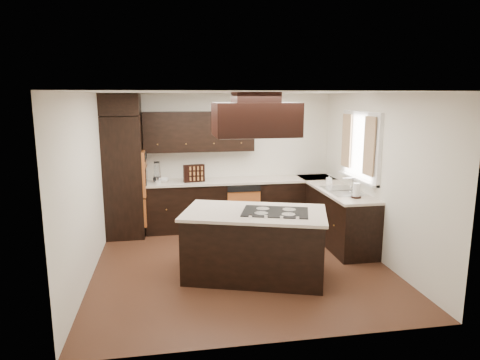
{
  "coord_description": "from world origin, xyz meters",
  "views": [
    {
      "loc": [
        -1.02,
        -5.9,
        2.46
      ],
      "look_at": [
        0.1,
        0.6,
        1.15
      ],
      "focal_mm": 32.0,
      "sensor_mm": 36.0,
      "label": 1
    }
  ],
  "objects_px": {
    "oven_column": "(124,177)",
    "island": "(254,245)",
    "range_hood": "(255,119)",
    "spice_rack": "(194,173)"
  },
  "relations": [
    {
      "from": "oven_column",
      "to": "island",
      "type": "distance_m",
      "value": 2.93
    },
    {
      "from": "oven_column",
      "to": "range_hood",
      "type": "distance_m",
      "value": 3.13
    },
    {
      "from": "oven_column",
      "to": "spice_rack",
      "type": "bearing_deg",
      "value": 0.33
    },
    {
      "from": "island",
      "to": "range_hood",
      "type": "relative_size",
      "value": 1.75
    },
    {
      "from": "oven_column",
      "to": "spice_rack",
      "type": "distance_m",
      "value": 1.22
    },
    {
      "from": "range_hood",
      "to": "spice_rack",
      "type": "relative_size",
      "value": 2.77
    },
    {
      "from": "spice_rack",
      "to": "island",
      "type": "bearing_deg",
      "value": -83.33
    },
    {
      "from": "oven_column",
      "to": "spice_rack",
      "type": "height_order",
      "value": "oven_column"
    },
    {
      "from": "island",
      "to": "oven_column",
      "type": "bearing_deg",
      "value": 149.51
    },
    {
      "from": "island",
      "to": "range_hood",
      "type": "bearing_deg",
      "value": -83.39
    }
  ]
}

